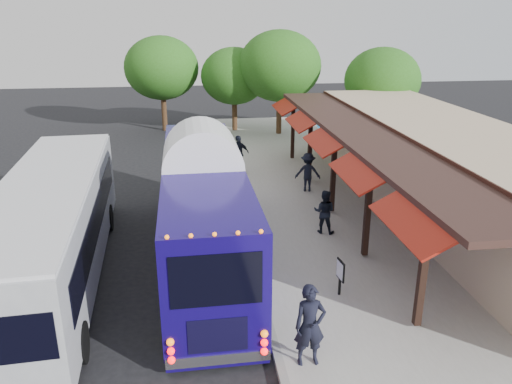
{
  "coord_description": "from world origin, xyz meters",
  "views": [
    {
      "loc": [
        -1.75,
        -14.3,
        7.71
      ],
      "look_at": [
        0.44,
        2.22,
        1.8
      ],
      "focal_mm": 35.0,
      "sensor_mm": 36.0,
      "label": 1
    }
  ],
  "objects_px": {
    "sign_board": "(340,272)",
    "city_bus": "(52,226)",
    "ped_a": "(310,325)",
    "coach_bus": "(204,205)",
    "ped_d": "(308,172)",
    "ped_b": "(324,212)",
    "ped_c": "(239,154)"
  },
  "relations": [
    {
      "from": "sign_board",
      "to": "city_bus",
      "type": "bearing_deg",
      "value": 157.96
    },
    {
      "from": "city_bus",
      "to": "ped_a",
      "type": "bearing_deg",
      "value": -40.4
    },
    {
      "from": "coach_bus",
      "to": "ped_a",
      "type": "distance_m",
      "value": 6.18
    },
    {
      "from": "ped_a",
      "to": "ped_d",
      "type": "relative_size",
      "value": 1.12
    },
    {
      "from": "ped_b",
      "to": "ped_a",
      "type": "bearing_deg",
      "value": 96.92
    },
    {
      "from": "coach_bus",
      "to": "sign_board",
      "type": "relative_size",
      "value": 10.68
    },
    {
      "from": "ped_b",
      "to": "ped_c",
      "type": "xyz_separation_m",
      "value": [
        -2.34,
        7.86,
        0.14
      ]
    },
    {
      "from": "coach_bus",
      "to": "ped_c",
      "type": "relative_size",
      "value": 6.03
    },
    {
      "from": "ped_b",
      "to": "ped_c",
      "type": "height_order",
      "value": "ped_c"
    },
    {
      "from": "city_bus",
      "to": "ped_b",
      "type": "relative_size",
      "value": 7.41
    },
    {
      "from": "city_bus",
      "to": "sign_board",
      "type": "height_order",
      "value": "city_bus"
    },
    {
      "from": "ped_c",
      "to": "ped_d",
      "type": "bearing_deg",
      "value": 108.35
    },
    {
      "from": "city_bus",
      "to": "ped_b",
      "type": "bearing_deg",
      "value": 9.6
    },
    {
      "from": "city_bus",
      "to": "sign_board",
      "type": "distance_m",
      "value": 8.59
    },
    {
      "from": "ped_a",
      "to": "ped_b",
      "type": "relative_size",
      "value": 1.21
    },
    {
      "from": "ped_b",
      "to": "ped_d",
      "type": "bearing_deg",
      "value": -71.28
    },
    {
      "from": "city_bus",
      "to": "sign_board",
      "type": "relative_size",
      "value": 11.2
    },
    {
      "from": "city_bus",
      "to": "ped_b",
      "type": "distance_m",
      "value": 9.2
    },
    {
      "from": "city_bus",
      "to": "ped_d",
      "type": "height_order",
      "value": "city_bus"
    },
    {
      "from": "city_bus",
      "to": "coach_bus",
      "type": "bearing_deg",
      "value": 5.23
    },
    {
      "from": "city_bus",
      "to": "ped_c",
      "type": "height_order",
      "value": "city_bus"
    },
    {
      "from": "ped_b",
      "to": "city_bus",
      "type": "bearing_deg",
      "value": 37.39
    },
    {
      "from": "city_bus",
      "to": "ped_d",
      "type": "relative_size",
      "value": 6.82
    },
    {
      "from": "ped_d",
      "to": "ped_a",
      "type": "bearing_deg",
      "value": 88.67
    },
    {
      "from": "ped_a",
      "to": "ped_c",
      "type": "height_order",
      "value": "ped_a"
    },
    {
      "from": "coach_bus",
      "to": "ped_c",
      "type": "distance_m",
      "value": 9.49
    },
    {
      "from": "ped_c",
      "to": "sign_board",
      "type": "height_order",
      "value": "ped_c"
    },
    {
      "from": "coach_bus",
      "to": "city_bus",
      "type": "xyz_separation_m",
      "value": [
        -4.53,
        -0.69,
        -0.19
      ]
    },
    {
      "from": "sign_board",
      "to": "ped_b",
      "type": "bearing_deg",
      "value": 74.33
    },
    {
      "from": "city_bus",
      "to": "ped_a",
      "type": "height_order",
      "value": "city_bus"
    },
    {
      "from": "ped_a",
      "to": "ped_c",
      "type": "distance_m",
      "value": 14.96
    },
    {
      "from": "sign_board",
      "to": "ped_c",
      "type": "bearing_deg",
      "value": 91.07
    }
  ]
}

